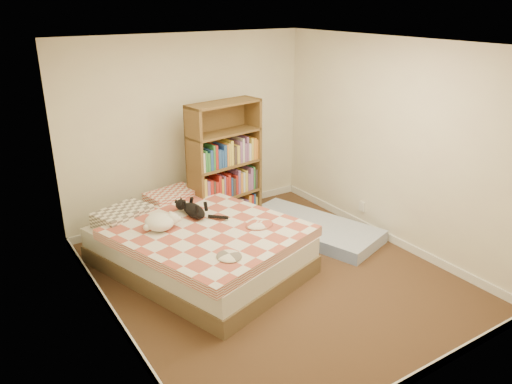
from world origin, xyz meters
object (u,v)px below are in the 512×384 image
black_cat (193,209)px  white_dog (161,222)px  floor_mattress (311,228)px  bed (197,244)px  bookshelf (224,182)px

black_cat → white_dog: (-0.46, -0.16, 0.02)m
black_cat → floor_mattress: bearing=-25.9°
floor_mattress → white_dog: white_dog is taller
bed → white_dog: (-0.39, 0.05, 0.36)m
bed → floor_mattress: bearing=-19.3°
bookshelf → black_cat: 1.03m
bed → white_dog: 0.53m
bookshelf → bed: bearing=-144.0°
bookshelf → black_cat: (-0.79, -0.66, 0.02)m
bookshelf → black_cat: bearing=-149.2°
black_cat → white_dog: 0.49m
bed → bookshelf: bearing=27.7°
bookshelf → floor_mattress: size_ratio=0.95×
bookshelf → floor_mattress: 1.31m
bed → bookshelf: 1.26m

